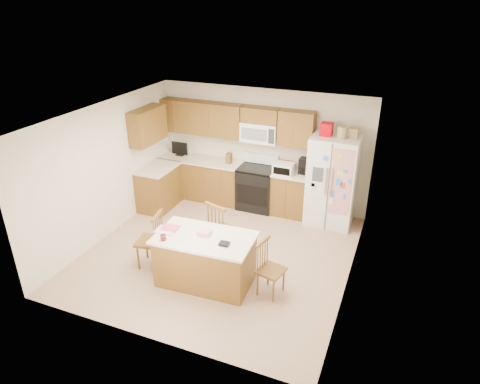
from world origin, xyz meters
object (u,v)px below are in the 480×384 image
at_px(windsor_chair_left, 151,241).
at_px(windsor_chair_back, 222,231).
at_px(refrigerator, 332,180).
at_px(stove, 257,187).
at_px(island, 205,259).
at_px(windsor_chair_right, 270,270).

distance_m(windsor_chair_left, windsor_chair_back, 1.21).
bearing_deg(refrigerator, stove, 177.70).
height_order(stove, island, stove).
distance_m(island, windsor_chair_back, 0.76).
height_order(stove, windsor_chair_back, stove).
bearing_deg(stove, island, -87.16).
relative_size(island, windsor_chair_left, 1.61).
xyz_separation_m(island, windsor_chair_left, (-1.05, 0.08, 0.05)).
bearing_deg(island, stove, 92.84).
distance_m(refrigerator, windsor_chair_left, 3.64).
relative_size(refrigerator, windsor_chair_left, 2.06).
bearing_deg(island, windsor_chair_left, 175.44).
bearing_deg(windsor_chair_left, refrigerator, 46.60).
relative_size(windsor_chair_back, windsor_chair_right, 1.20).
relative_size(windsor_chair_left, windsor_chair_right, 1.10).
bearing_deg(windsor_chair_back, windsor_chair_right, -30.64).
bearing_deg(refrigerator, windsor_chair_right, -98.76).
distance_m(island, windsor_chair_right, 1.04).
bearing_deg(island, refrigerator, 62.10).
relative_size(island, windsor_chair_back, 1.48).
distance_m(stove, refrigerator, 1.63).
height_order(refrigerator, windsor_chair_back, refrigerator).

